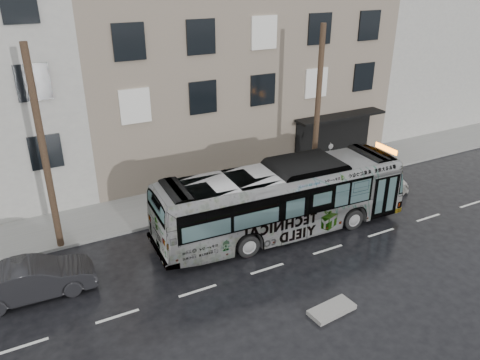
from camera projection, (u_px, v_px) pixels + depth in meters
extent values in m
plane|color=black|center=(240.00, 241.00, 21.90)|extent=(120.00, 120.00, 0.00)
cube|color=gray|center=(199.00, 198.00, 25.81)|extent=(90.00, 3.60, 0.15)
cube|color=#776D5C|center=(218.00, 67.00, 31.97)|extent=(20.00, 12.00, 11.00)
cube|color=#B3B1A9|center=(420.00, 41.00, 39.81)|extent=(18.00, 12.00, 12.00)
cylinder|color=#443222|center=(318.00, 110.00, 25.38)|extent=(0.30, 0.30, 9.00)
cylinder|color=#443222|center=(44.00, 153.00, 19.46)|extent=(0.30, 0.30, 9.00)
cylinder|color=slate|center=(329.00, 162.00, 27.22)|extent=(0.06, 0.06, 2.40)
imported|color=#B2B2B2|center=(282.00, 199.00, 22.03)|extent=(12.53, 3.48, 3.45)
imported|color=beige|center=(373.00, 186.00, 25.89)|extent=(4.69, 2.15, 1.33)
imported|color=black|center=(34.00, 279.00, 17.98)|extent=(4.61, 1.76, 1.50)
cube|color=gray|center=(332.00, 310.00, 17.37)|extent=(1.87, 0.96, 0.18)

